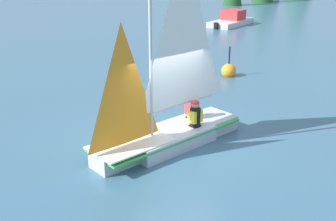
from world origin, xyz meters
name	(u,v)px	position (x,y,z in m)	size (l,w,h in m)	color
ground_plane	(168,145)	(0.00, 0.00, 0.00)	(260.00, 260.00, 0.00)	#38607A
sailboat_main	(169,119)	(0.03, -0.01, 0.78)	(4.75, 2.28, 5.37)	#B2BCCC
sailor_helm	(195,119)	(0.72, -0.41, 0.63)	(0.39, 0.36, 1.16)	black
sailor_crew	(192,111)	(1.22, 0.02, 0.63)	(0.39, 0.36, 1.16)	black
motorboat_distant	(232,20)	(19.53, 8.21, 0.37)	(4.35, 1.78, 1.08)	silver
buoy_marker	(229,71)	(7.19, 1.93, 0.23)	(0.64, 0.64, 1.38)	orange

